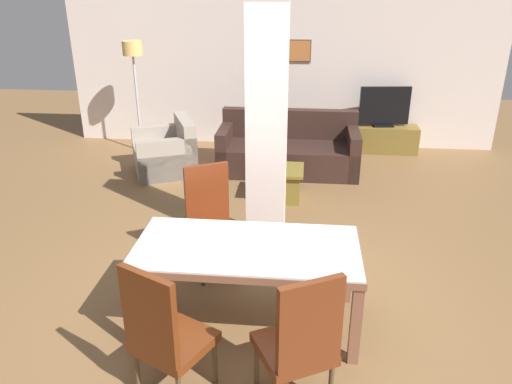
% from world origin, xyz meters
% --- Properties ---
extents(ground_plane, '(18.00, 18.00, 0.00)m').
position_xyz_m(ground_plane, '(0.00, 0.00, 0.00)').
color(ground_plane, brown).
extents(back_wall, '(7.20, 0.09, 2.70)m').
position_xyz_m(back_wall, '(0.00, 5.03, 1.35)').
color(back_wall, beige).
rests_on(back_wall, ground_plane).
extents(divider_pillar, '(0.40, 0.29, 2.70)m').
position_xyz_m(divider_pillar, '(0.05, 1.34, 1.35)').
color(divider_pillar, beige).
rests_on(divider_pillar, ground_plane).
extents(dining_table, '(1.80, 0.88, 0.74)m').
position_xyz_m(dining_table, '(0.00, 0.00, 0.59)').
color(dining_table, brown).
rests_on(dining_table, ground_plane).
extents(dining_chair_far_left, '(0.62, 0.62, 1.06)m').
position_xyz_m(dining_chair_far_left, '(-0.45, 0.84, 0.55)').
color(dining_chair_far_left, '#642610').
rests_on(dining_chair_far_left, ground_plane).
extents(dining_chair_near_right, '(0.62, 0.62, 1.06)m').
position_xyz_m(dining_chair_near_right, '(0.45, -0.86, 0.55)').
color(dining_chair_near_right, '#5E2912').
rests_on(dining_chair_near_right, ground_plane).
extents(dining_chair_near_left, '(0.62, 0.62, 1.06)m').
position_xyz_m(dining_chair_near_left, '(-0.45, -0.87, 0.55)').
color(dining_chair_near_left, '#5D2910').
rests_on(dining_chair_near_left, ground_plane).
extents(sofa, '(2.06, 0.92, 0.86)m').
position_xyz_m(sofa, '(0.19, 3.70, 0.29)').
color(sofa, '#32201A').
rests_on(sofa, ground_plane).
extents(armchair, '(1.14, 1.17, 0.80)m').
position_xyz_m(armchair, '(-1.61, 3.45, 0.28)').
color(armchair, '#A19485').
rests_on(armchair, ground_plane).
extents(coffee_table, '(0.56, 0.56, 0.42)m').
position_xyz_m(coffee_table, '(0.15, 2.62, 0.22)').
color(coffee_table, olive).
rests_on(coffee_table, ground_plane).
extents(bottle, '(0.06, 0.06, 0.30)m').
position_xyz_m(bottle, '(0.11, 2.56, 0.53)').
color(bottle, '#4C2D14').
rests_on(bottle, coffee_table).
extents(tv_stand, '(1.17, 0.40, 0.44)m').
position_xyz_m(tv_stand, '(1.71, 4.75, 0.22)').
color(tv_stand, brown).
rests_on(tv_stand, ground_plane).
extents(tv_screen, '(0.82, 0.24, 0.65)m').
position_xyz_m(tv_screen, '(1.71, 4.75, 0.76)').
color(tv_screen, black).
rests_on(tv_screen, tv_stand).
extents(floor_lamp, '(0.31, 0.31, 1.80)m').
position_xyz_m(floor_lamp, '(-2.31, 4.36, 1.51)').
color(floor_lamp, '#B7B7BC').
rests_on(floor_lamp, ground_plane).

